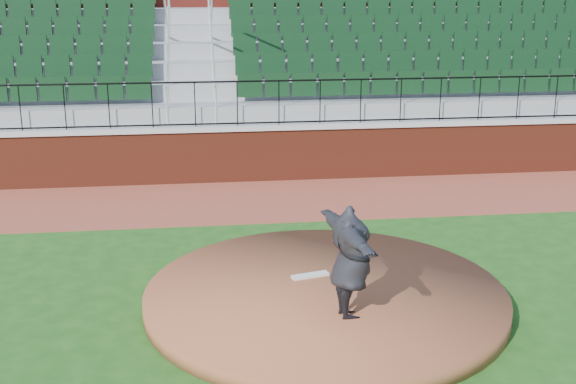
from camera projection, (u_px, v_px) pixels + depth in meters
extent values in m
plane|color=#1D4E16|center=(301.00, 308.00, 10.72)|extent=(90.00, 90.00, 0.00)
cube|color=brown|center=(265.00, 199.00, 15.86)|extent=(34.00, 3.20, 0.01)
cube|color=maroon|center=(259.00, 155.00, 17.21)|extent=(34.00, 0.35, 1.20)
cube|color=#B7B7B7|center=(258.00, 127.00, 17.03)|extent=(34.00, 0.45, 0.10)
cube|color=maroon|center=(242.00, 40.00, 21.87)|extent=(34.00, 0.50, 5.50)
cylinder|color=brown|center=(325.00, 297.00, 10.77)|extent=(5.21, 5.21, 0.25)
cube|color=silver|center=(310.00, 275.00, 11.17)|extent=(0.59, 0.28, 0.04)
imported|color=black|center=(351.00, 262.00, 9.67)|extent=(0.76, 1.95, 1.54)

